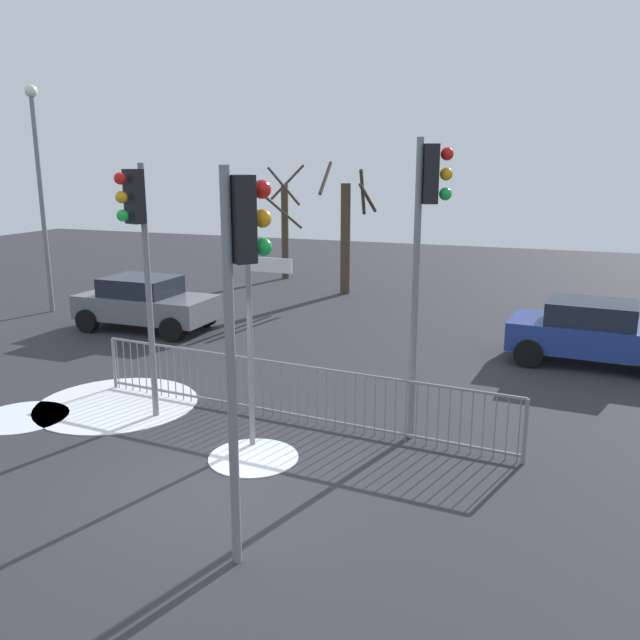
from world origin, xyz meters
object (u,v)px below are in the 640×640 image
direction_sign_post (253,335)px  bare_tree_right (285,226)px  car_grey_near (145,302)px  traffic_light_mid_right (241,281)px  traffic_light_foreground_right (138,236)px  traffic_light_foreground_left (427,224)px  bare_tree_left (346,232)px  car_blue_trailing (595,332)px  street_lamp (39,177)px

direction_sign_post → bare_tree_right: bare_tree_right is taller
direction_sign_post → car_grey_near: 8.69m
car_grey_near → bare_tree_right: bearing=88.5°
traffic_light_mid_right → bare_tree_right: size_ratio=1.00×
traffic_light_foreground_right → traffic_light_foreground_left: bearing=-150.2°
traffic_light_foreground_left → traffic_light_mid_right: (-1.10, -4.13, -0.29)m
traffic_light_mid_right → bare_tree_right: bearing=149.6°
direction_sign_post → bare_tree_left: size_ratio=0.73×
car_blue_trailing → street_lamp: bearing=-175.7°
traffic_light_foreground_left → car_grey_near: size_ratio=1.28×
car_grey_near → street_lamp: size_ratio=0.56×
traffic_light_foreground_right → street_lamp: bearing=-19.1°
traffic_light_foreground_left → car_grey_near: bearing=-140.2°
traffic_light_foreground_right → direction_sign_post: bearing=-170.4°
street_lamp → bare_tree_right: (4.37, 8.17, -2.01)m
car_blue_trailing → street_lamp: 16.02m
traffic_light_foreground_left → traffic_light_foreground_right: size_ratio=1.08×
traffic_light_mid_right → street_lamp: (-11.73, 9.57, 0.84)m
car_grey_near → car_blue_trailing: bearing=4.5°
bare_tree_left → bare_tree_right: bearing=147.2°
street_lamp → traffic_light_foreground_right: bearing=-38.1°
traffic_light_foreground_right → car_grey_near: bearing=-35.2°
direction_sign_post → street_lamp: size_ratio=0.50×
traffic_light_foreground_left → direction_sign_post: (-2.41, -1.29, -1.70)m
traffic_light_foreground_right → bare_tree_left: 12.46m
car_blue_trailing → bare_tree_left: bearing=147.3°
car_blue_trailing → bare_tree_right: size_ratio=0.87×
traffic_light_mid_right → street_lamp: bearing=177.9°
traffic_light_mid_right → bare_tree_right: 19.24m
car_grey_near → car_blue_trailing: 11.58m
car_grey_near → bare_tree_right: (0.25, 9.03, 1.34)m
traffic_light_foreground_left → bare_tree_right: size_ratio=1.09×
bare_tree_left → bare_tree_right: (-3.29, 2.12, -0.08)m
street_lamp → bare_tree_left: 9.95m
traffic_light_foreground_right → traffic_light_mid_right: traffic_light_foreground_right is taller
traffic_light_mid_right → traffic_light_foreground_right: bearing=175.6°
bare_tree_left → traffic_light_foreground_right: bearing=-88.0°
traffic_light_foreground_right → street_lamp: street_lamp is taller
traffic_light_foreground_left → direction_sign_post: bearing=-84.2°
bare_tree_right → traffic_light_foreground_left: bearing=-58.1°
traffic_light_foreground_right → traffic_light_mid_right: 4.86m
bare_tree_left → bare_tree_right: 3.91m
traffic_light_foreground_right → street_lamp: (-8.09, 6.35, 0.82)m
bare_tree_left → car_grey_near: bearing=-117.1°
traffic_light_foreground_left → car_blue_trailing: bearing=130.2°
car_grey_near → bare_tree_left: size_ratio=0.83×
car_blue_trailing → bare_tree_left: (-8.01, 6.02, 1.42)m
car_blue_trailing → street_lamp: size_ratio=0.58×
traffic_light_mid_right → car_grey_near: 11.84m
bare_tree_left → traffic_light_mid_right: bearing=-75.4°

